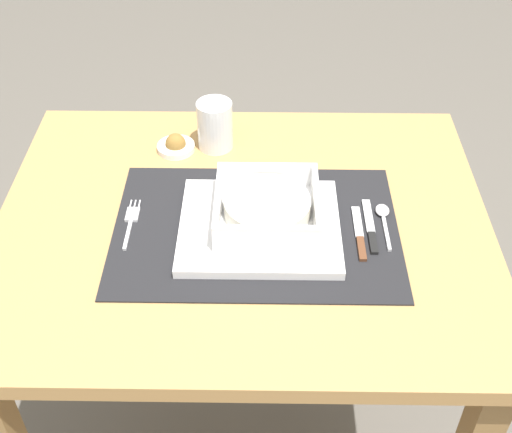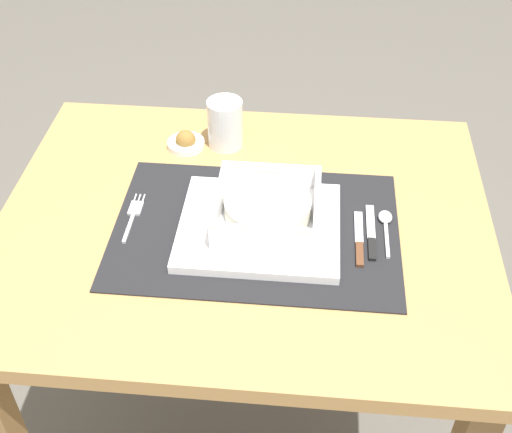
{
  "view_description": "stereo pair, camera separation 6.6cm",
  "coord_description": "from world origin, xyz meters",
  "px_view_note": "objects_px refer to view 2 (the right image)",
  "views": [
    {
      "loc": [
        0.04,
        -0.88,
        1.51
      ],
      "look_at": [
        0.02,
        -0.02,
        0.77
      ],
      "focal_mm": 47.23,
      "sensor_mm": 36.0,
      "label": 1
    },
    {
      "loc": [
        0.1,
        -0.87,
        1.51
      ],
      "look_at": [
        0.02,
        -0.02,
        0.77
      ],
      "focal_mm": 47.23,
      "sensor_mm": 36.0,
      "label": 2
    }
  ],
  "objects_px": {
    "dining_table": "(245,268)",
    "condiment_saucer": "(186,142)",
    "fork": "(134,214)",
    "bread_knife": "(359,242)",
    "porridge_bowl": "(268,209)",
    "spoon": "(386,222)",
    "drinking_glass": "(225,126)",
    "butter_knife": "(371,235)"
  },
  "relations": [
    {
      "from": "spoon",
      "to": "condiment_saucer",
      "type": "relative_size",
      "value": 1.55
    },
    {
      "from": "dining_table",
      "to": "butter_knife",
      "type": "bearing_deg",
      "value": -7.15
    },
    {
      "from": "fork",
      "to": "bread_knife",
      "type": "xyz_separation_m",
      "value": [
        0.39,
        -0.04,
        0.0
      ]
    },
    {
      "from": "fork",
      "to": "drinking_glass",
      "type": "relative_size",
      "value": 1.3
    },
    {
      "from": "fork",
      "to": "bread_knife",
      "type": "height_order",
      "value": "bread_knife"
    },
    {
      "from": "dining_table",
      "to": "condiment_saucer",
      "type": "distance_m",
      "value": 0.28
    },
    {
      "from": "spoon",
      "to": "bread_knife",
      "type": "relative_size",
      "value": 0.86
    },
    {
      "from": "bread_knife",
      "to": "porridge_bowl",
      "type": "bearing_deg",
      "value": 173.03
    },
    {
      "from": "porridge_bowl",
      "to": "drinking_glass",
      "type": "xyz_separation_m",
      "value": [
        -0.1,
        0.24,
        0.0
      ]
    },
    {
      "from": "fork",
      "to": "drinking_glass",
      "type": "distance_m",
      "value": 0.27
    },
    {
      "from": "porridge_bowl",
      "to": "spoon",
      "type": "distance_m",
      "value": 0.21
    },
    {
      "from": "porridge_bowl",
      "to": "bread_knife",
      "type": "xyz_separation_m",
      "value": [
        0.16,
        -0.03,
        -0.03
      ]
    },
    {
      "from": "fork",
      "to": "bread_knife",
      "type": "distance_m",
      "value": 0.39
    },
    {
      "from": "butter_knife",
      "to": "condiment_saucer",
      "type": "distance_m",
      "value": 0.43
    },
    {
      "from": "butter_knife",
      "to": "condiment_saucer",
      "type": "height_order",
      "value": "condiment_saucer"
    },
    {
      "from": "porridge_bowl",
      "to": "fork",
      "type": "distance_m",
      "value": 0.24
    },
    {
      "from": "bread_knife",
      "to": "butter_knife",
      "type": "bearing_deg",
      "value": 45.01
    },
    {
      "from": "dining_table",
      "to": "spoon",
      "type": "bearing_deg",
      "value": 1.76
    },
    {
      "from": "fork",
      "to": "butter_knife",
      "type": "xyz_separation_m",
      "value": [
        0.41,
        -0.02,
        0.0
      ]
    },
    {
      "from": "dining_table",
      "to": "condiment_saucer",
      "type": "xyz_separation_m",
      "value": [
        -0.14,
        0.21,
        0.13
      ]
    },
    {
      "from": "porridge_bowl",
      "to": "drinking_glass",
      "type": "bearing_deg",
      "value": 113.25
    },
    {
      "from": "porridge_bowl",
      "to": "spoon",
      "type": "height_order",
      "value": "porridge_bowl"
    },
    {
      "from": "condiment_saucer",
      "to": "dining_table",
      "type": "bearing_deg",
      "value": -56.49
    },
    {
      "from": "spoon",
      "to": "drinking_glass",
      "type": "height_order",
      "value": "drinking_glass"
    },
    {
      "from": "spoon",
      "to": "drinking_glass",
      "type": "bearing_deg",
      "value": 143.4
    },
    {
      "from": "drinking_glass",
      "to": "fork",
      "type": "bearing_deg",
      "value": -119.77
    },
    {
      "from": "condiment_saucer",
      "to": "spoon",
      "type": "bearing_deg",
      "value": -27.7
    },
    {
      "from": "spoon",
      "to": "bread_knife",
      "type": "distance_m",
      "value": 0.07
    },
    {
      "from": "bread_knife",
      "to": "fork",
      "type": "bearing_deg",
      "value": 178.73
    },
    {
      "from": "dining_table",
      "to": "fork",
      "type": "bearing_deg",
      "value": -177.3
    },
    {
      "from": "porridge_bowl",
      "to": "condiment_saucer",
      "type": "bearing_deg",
      "value": 128.89
    },
    {
      "from": "fork",
      "to": "spoon",
      "type": "xyz_separation_m",
      "value": [
        0.44,
        0.02,
        0.0
      ]
    },
    {
      "from": "porridge_bowl",
      "to": "condiment_saucer",
      "type": "height_order",
      "value": "porridge_bowl"
    },
    {
      "from": "spoon",
      "to": "bread_knife",
      "type": "height_order",
      "value": "spoon"
    },
    {
      "from": "drinking_glass",
      "to": "condiment_saucer",
      "type": "height_order",
      "value": "drinking_glass"
    },
    {
      "from": "spoon",
      "to": "drinking_glass",
      "type": "distance_m",
      "value": 0.37
    },
    {
      "from": "bread_knife",
      "to": "drinking_glass",
      "type": "relative_size",
      "value": 1.36
    },
    {
      "from": "dining_table",
      "to": "condiment_saucer",
      "type": "relative_size",
      "value": 11.69
    },
    {
      "from": "condiment_saucer",
      "to": "bread_knife",
      "type": "bearing_deg",
      "value": -37.02
    },
    {
      "from": "porridge_bowl",
      "to": "condiment_saucer",
      "type": "xyz_separation_m",
      "value": [
        -0.18,
        0.22,
        -0.03
      ]
    },
    {
      "from": "fork",
      "to": "condiment_saucer",
      "type": "distance_m",
      "value": 0.22
    },
    {
      "from": "bread_knife",
      "to": "condiment_saucer",
      "type": "relative_size",
      "value": 1.81
    }
  ]
}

